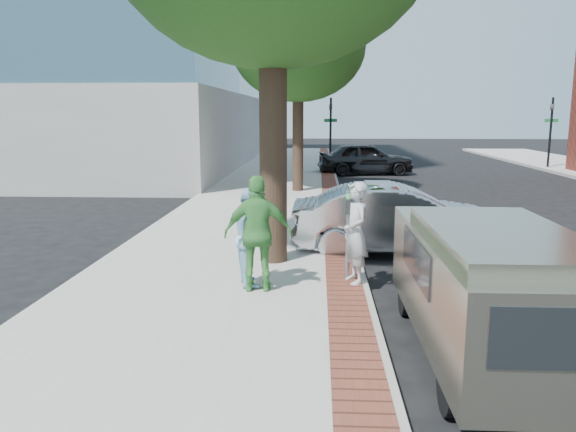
# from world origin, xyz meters

# --- Properties ---
(ground) EXTENTS (120.00, 120.00, 0.00)m
(ground) POSITION_xyz_m (0.00, 0.00, 0.00)
(ground) COLOR black
(ground) RESTS_ON ground
(sidewalk) EXTENTS (5.00, 60.00, 0.15)m
(sidewalk) POSITION_xyz_m (-1.50, 8.00, 0.07)
(sidewalk) COLOR #9E9991
(sidewalk) RESTS_ON ground
(brick_strip) EXTENTS (0.60, 60.00, 0.01)m
(brick_strip) POSITION_xyz_m (0.70, 8.00, 0.15)
(brick_strip) COLOR brown
(brick_strip) RESTS_ON sidewalk
(curb) EXTENTS (0.10, 60.00, 0.15)m
(curb) POSITION_xyz_m (1.05, 8.00, 0.07)
(curb) COLOR gray
(curb) RESTS_ON ground
(office_base) EXTENTS (18.20, 22.20, 4.00)m
(office_base) POSITION_xyz_m (-13.00, 22.00, 2.00)
(office_base) COLOR gray
(office_base) RESTS_ON ground
(signal_near) EXTENTS (0.70, 0.15, 3.80)m
(signal_near) POSITION_xyz_m (0.90, 22.00, 2.25)
(signal_near) COLOR black
(signal_near) RESTS_ON ground
(signal_far) EXTENTS (0.70, 0.15, 3.80)m
(signal_far) POSITION_xyz_m (12.50, 22.00, 2.25)
(signal_far) COLOR black
(signal_far) RESTS_ON ground
(tree_far) EXTENTS (4.80, 4.80, 7.14)m
(tree_far) POSITION_xyz_m (-0.50, 12.00, 5.30)
(tree_far) COLOR black
(tree_far) RESTS_ON sidewalk
(parking_meter) EXTENTS (0.12, 0.32, 1.47)m
(parking_meter) POSITION_xyz_m (0.76, 0.72, 1.21)
(parking_meter) COLOR gray
(parking_meter) RESTS_ON sidewalk
(person_gray) EXTENTS (0.58, 0.72, 1.70)m
(person_gray) POSITION_xyz_m (0.87, 0.51, 1.00)
(person_gray) COLOR #A8A7AC
(person_gray) RESTS_ON sidewalk
(person_officer) EXTENTS (0.79, 0.91, 1.61)m
(person_officer) POSITION_xyz_m (-0.83, 0.38, 0.95)
(person_officer) COLOR #96CAE7
(person_officer) RESTS_ON sidewalk
(person_green) EXTENTS (1.11, 0.51, 1.86)m
(person_green) POSITION_xyz_m (-0.69, 0.01, 1.08)
(person_green) COLOR #469644
(person_green) RESTS_ON sidewalk
(sedan_silver) EXTENTS (4.50, 1.57, 1.48)m
(sedan_silver) POSITION_xyz_m (1.95, 3.17, 0.74)
(sedan_silver) COLOR silver
(sedan_silver) RESTS_ON ground
(bg_car) EXTENTS (4.81, 2.39, 1.57)m
(bg_car) POSITION_xyz_m (2.57, 19.14, 0.79)
(bg_car) COLOR black
(bg_car) RESTS_ON ground
(van) EXTENTS (1.76, 4.51, 1.66)m
(van) POSITION_xyz_m (2.33, -1.85, 0.91)
(van) COLOR gray
(van) RESTS_ON ground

